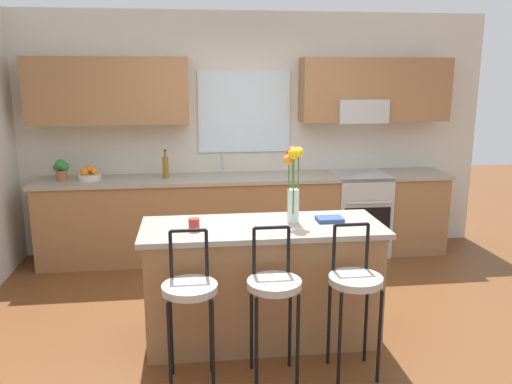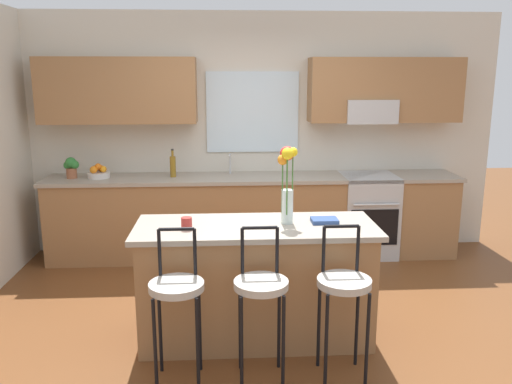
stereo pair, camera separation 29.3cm
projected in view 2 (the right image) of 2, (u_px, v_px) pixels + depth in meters
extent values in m
plane|color=brown|center=(266.00, 324.00, 4.34)|extent=(14.00, 14.00, 0.00)
cube|color=beige|center=(252.00, 134.00, 6.04)|extent=(5.60, 0.12, 2.70)
cube|color=#996B42|center=(118.00, 90.00, 5.62)|extent=(1.68, 0.34, 0.70)
cube|color=#996B42|center=(385.00, 90.00, 5.79)|extent=(1.68, 0.34, 0.70)
cube|color=silver|center=(253.00, 112.00, 5.92)|extent=(1.04, 0.03, 0.90)
cube|color=#B7BABC|center=(369.00, 111.00, 5.80)|extent=(0.56, 0.36, 0.26)
cube|color=#996B42|center=(254.00, 218.00, 5.89)|extent=(4.50, 0.60, 0.88)
cube|color=#9E9384|center=(254.00, 178.00, 5.79)|extent=(4.56, 0.64, 0.04)
cube|color=#B7BABC|center=(230.00, 182.00, 5.79)|extent=(0.54, 0.38, 0.11)
cylinder|color=#B7BABC|center=(230.00, 164.00, 5.90)|extent=(0.02, 0.02, 0.22)
cylinder|color=#B7BABC|center=(230.00, 155.00, 5.82)|extent=(0.02, 0.12, 0.02)
cube|color=#B7BABC|center=(367.00, 215.00, 5.95)|extent=(0.60, 0.60, 0.92)
cube|color=black|center=(374.00, 227.00, 5.67)|extent=(0.52, 0.02, 0.40)
cylinder|color=#B7BABC|center=(376.00, 205.00, 5.58)|extent=(0.50, 0.02, 0.02)
cube|color=#996B42|center=(256.00, 285.00, 4.03)|extent=(1.73, 0.62, 0.88)
cube|color=#9E9384|center=(256.00, 228.00, 3.92)|extent=(1.81, 0.70, 0.04)
cylinder|color=black|center=(155.00, 347.00, 3.32)|extent=(0.02, 0.02, 0.66)
cylinder|color=black|center=(198.00, 346.00, 3.34)|extent=(0.02, 0.02, 0.66)
cylinder|color=black|center=(160.00, 327.00, 3.59)|extent=(0.02, 0.02, 0.66)
cylinder|color=black|center=(200.00, 326.00, 3.60)|extent=(0.02, 0.02, 0.66)
cylinder|color=#B2ADA3|center=(176.00, 286.00, 3.38)|extent=(0.36, 0.36, 0.05)
cylinder|color=black|center=(160.00, 253.00, 3.47)|extent=(0.02, 0.02, 0.32)
cylinder|color=black|center=(195.00, 252.00, 3.48)|extent=(0.02, 0.02, 0.32)
cylinder|color=black|center=(176.00, 229.00, 3.44)|extent=(0.23, 0.02, 0.02)
cylinder|color=black|center=(241.00, 345.00, 3.35)|extent=(0.02, 0.02, 0.66)
cylinder|color=black|center=(283.00, 344.00, 3.37)|extent=(0.02, 0.02, 0.66)
cylinder|color=black|center=(240.00, 325.00, 3.62)|extent=(0.02, 0.02, 0.66)
cylinder|color=black|center=(279.00, 324.00, 3.63)|extent=(0.02, 0.02, 0.66)
cylinder|color=#B2ADA3|center=(261.00, 284.00, 3.41)|extent=(0.36, 0.36, 0.05)
cylinder|color=black|center=(242.00, 251.00, 3.50)|extent=(0.02, 0.02, 0.32)
cylinder|color=black|center=(277.00, 250.00, 3.51)|extent=(0.02, 0.02, 0.32)
cylinder|color=black|center=(260.00, 228.00, 3.47)|extent=(0.23, 0.02, 0.02)
cylinder|color=black|center=(326.00, 342.00, 3.39)|extent=(0.02, 0.02, 0.66)
cylinder|color=black|center=(367.00, 341.00, 3.40)|extent=(0.02, 0.02, 0.66)
cylinder|color=black|center=(319.00, 323.00, 3.65)|extent=(0.02, 0.02, 0.66)
cylinder|color=black|center=(357.00, 322.00, 3.66)|extent=(0.02, 0.02, 0.66)
cylinder|color=#B2ADA3|center=(344.00, 282.00, 3.45)|extent=(0.36, 0.36, 0.05)
cylinder|color=black|center=(324.00, 249.00, 3.53)|extent=(0.02, 0.02, 0.32)
cylinder|color=black|center=(358.00, 249.00, 3.54)|extent=(0.02, 0.02, 0.32)
cylinder|color=black|center=(342.00, 226.00, 3.50)|extent=(0.23, 0.02, 0.02)
cylinder|color=silver|center=(287.00, 207.00, 3.94)|extent=(0.09, 0.09, 0.26)
cylinder|color=#3D722D|center=(292.00, 183.00, 3.91)|extent=(0.01, 0.01, 0.46)
sphere|color=yellow|center=(293.00, 152.00, 3.86)|extent=(0.07, 0.07, 0.07)
cylinder|color=#3D722D|center=(287.00, 183.00, 3.92)|extent=(0.01, 0.01, 0.45)
sphere|color=red|center=(287.00, 153.00, 3.87)|extent=(0.11, 0.11, 0.11)
cylinder|color=#3D722D|center=(282.00, 187.00, 3.89)|extent=(0.01, 0.01, 0.41)
sphere|color=orange|center=(283.00, 160.00, 3.85)|extent=(0.08, 0.08, 0.08)
cylinder|color=#3D722D|center=(287.00, 185.00, 3.86)|extent=(0.01, 0.01, 0.46)
sphere|color=yellow|center=(287.00, 154.00, 3.81)|extent=(0.09, 0.09, 0.09)
cylinder|color=#A52D28|center=(187.00, 223.00, 3.80)|extent=(0.08, 0.08, 0.09)
cube|color=navy|center=(324.00, 221.00, 3.98)|extent=(0.20, 0.15, 0.03)
cylinder|color=silver|center=(99.00, 175.00, 5.68)|extent=(0.24, 0.24, 0.06)
sphere|color=orange|center=(103.00, 169.00, 5.67)|extent=(0.07, 0.07, 0.07)
sphere|color=orange|center=(101.00, 168.00, 5.72)|extent=(0.07, 0.07, 0.07)
sphere|color=orange|center=(95.00, 169.00, 5.70)|extent=(0.07, 0.07, 0.07)
sphere|color=orange|center=(93.00, 170.00, 5.63)|extent=(0.08, 0.08, 0.08)
sphere|color=orange|center=(98.00, 166.00, 5.66)|extent=(0.07, 0.07, 0.07)
cylinder|color=olive|center=(173.00, 167.00, 5.71)|extent=(0.06, 0.06, 0.23)
cylinder|color=olive|center=(172.00, 153.00, 5.68)|extent=(0.03, 0.03, 0.07)
cylinder|color=black|center=(172.00, 150.00, 5.67)|extent=(0.03, 0.03, 0.02)
cylinder|color=#9E5B3D|center=(72.00, 173.00, 5.66)|extent=(0.11, 0.11, 0.11)
sphere|color=#2D7A33|center=(71.00, 163.00, 5.63)|extent=(0.12, 0.12, 0.12)
sphere|color=#2D7A33|center=(68.00, 165.00, 5.65)|extent=(0.09, 0.09, 0.09)
sphere|color=#2D7A33|center=(74.00, 165.00, 5.63)|extent=(0.10, 0.10, 0.10)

